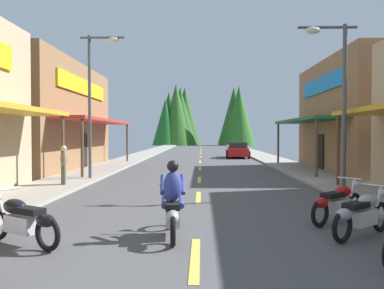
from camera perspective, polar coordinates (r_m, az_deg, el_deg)
ground at (r=30.33m, az=1.20°, el=-2.58°), size 9.06×92.48×0.10m
sidewalk_left at (r=30.89m, az=-9.58°, el=-2.33°), size 2.48×92.48×0.12m
sidewalk_right at (r=30.85m, az=11.99°, el=-2.34°), size 2.48×92.48×0.12m
centerline_dashes at (r=33.95m, az=1.22°, el=-2.06°), size 0.16×67.66×0.01m
storefront_left_far at (r=26.27m, az=-24.60°, el=3.65°), size 10.62×12.69×6.31m
storefront_right_far at (r=25.19m, az=25.83°, el=3.77°), size 8.85×10.57×6.34m
streetlamp_left at (r=18.42m, az=-13.72°, el=8.01°), size 1.98×0.30×6.52m
streetlamp_right at (r=14.33m, az=20.00°, el=8.23°), size 1.98×0.30×5.80m
motorcycle_parked_right_3 at (r=8.82m, az=23.29°, el=-9.12°), size 1.71×1.44×1.04m
motorcycle_parked_right_4 at (r=10.03m, az=20.22°, el=-7.81°), size 1.69×1.47×1.04m
motorcycle_parked_left_2 at (r=8.19m, az=-23.27°, el=-9.93°), size 1.90×1.17×1.04m
rider_cruising_lead at (r=8.15m, az=-2.79°, el=-8.68°), size 0.60×2.14×1.57m
pedestrian_by_shop at (r=16.35m, az=-17.99°, el=-2.58°), size 0.38×0.53×1.65m
parked_car_curbside at (r=35.56m, az=6.60°, el=-0.81°), size 2.25×4.39×1.40m
treeline_backdrop at (r=77.63m, az=0.44°, el=4.08°), size 19.85×9.87×11.97m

